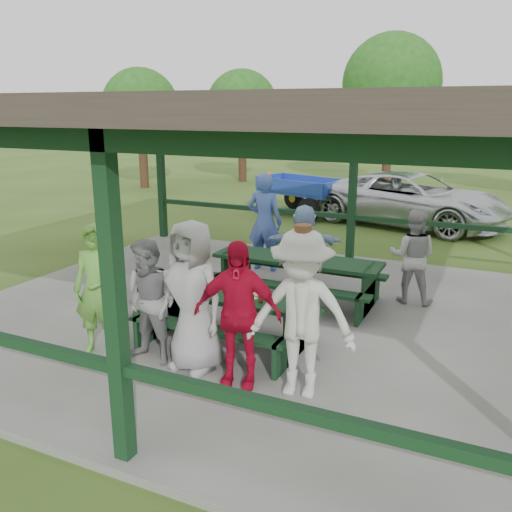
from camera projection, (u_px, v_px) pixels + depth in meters
The scene contains 19 objects.
ground at pixel (282, 324), 8.39m from camera, with size 90.00×90.00×0.00m, color #345119.
concrete_slab at pixel (282, 321), 8.38m from camera, with size 10.00×8.00×0.10m, color slate.
pavilion_structure at pixel (285, 112), 7.55m from camera, with size 10.60×8.60×3.24m.
picnic_table_near at pixel (226, 312), 7.33m from camera, with size 2.37×1.39×0.75m.
picnic_table_far at pixel (297, 273), 8.97m from camera, with size 2.78×1.39×0.75m.
table_setting at pixel (222, 288), 7.30m from camera, with size 2.39×0.45×0.10m.
contestant_green at pixel (97, 290), 6.99m from camera, with size 0.63×0.41×1.72m, color #5DA039.
contestant_grey_left at pixel (150, 303), 6.71m from camera, with size 0.77×0.60×1.59m, color gray.
contestant_grey_mid at pixel (192, 297), 6.51m from camera, with size 0.92×0.60×1.88m, color #99999B.
contestant_red at pixel (237, 314), 6.15m from camera, with size 1.02×0.42×1.73m, color #BA0A29.
contestant_white_fedora at pixel (301, 314), 5.92m from camera, with size 1.31×0.86×1.96m.
spectator_lblue at pixel (304, 245), 9.78m from camera, with size 1.37×0.44×1.48m, color #8BACD8.
spectator_blue at pixel (265, 222), 10.61m from camera, with size 0.71×0.46×1.94m, color #3F5AA6.
spectator_grey at pixel (413, 256), 8.86m from camera, with size 0.76×0.59×1.56m, color #979799.
pickup_truck at pixel (412, 199), 15.17m from camera, with size 2.46×5.34×1.48m, color silver.
farm_trailer at pixel (301, 195), 16.70m from camera, with size 3.57×2.18×1.24m.
tree_far_left at pixel (242, 106), 23.61m from camera, with size 3.11×3.11×4.85m.
tree_left at pixel (392, 84), 21.61m from camera, with size 3.92×3.92×6.12m.
tree_edge_left at pixel (141, 107), 21.73m from camera, with size 3.06×3.06×4.79m.
Camera 1 is at (2.96, -7.24, 3.24)m, focal length 38.00 mm.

